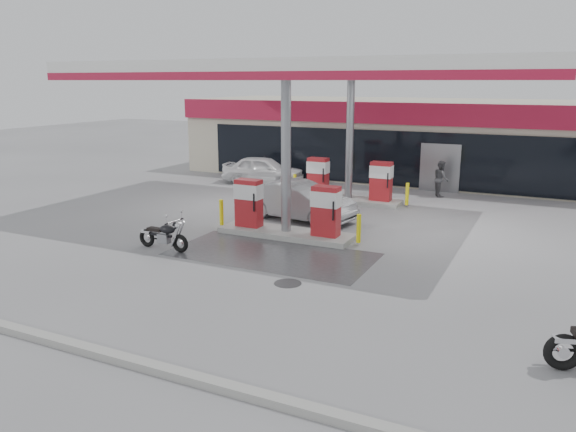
% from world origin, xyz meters
% --- Properties ---
extents(ground, '(90.00, 90.00, 0.00)m').
position_xyz_m(ground, '(0.00, 0.00, 0.00)').
color(ground, gray).
rests_on(ground, ground).
extents(wet_patch, '(6.00, 3.00, 0.00)m').
position_xyz_m(wet_patch, '(0.50, 0.00, 0.00)').
color(wet_patch, '#4C4C4F').
rests_on(wet_patch, ground).
extents(drain_cover, '(0.70, 0.70, 0.01)m').
position_xyz_m(drain_cover, '(2.00, -2.00, 0.00)').
color(drain_cover, '#38383A').
rests_on(drain_cover, ground).
extents(kerb, '(28.00, 0.25, 0.15)m').
position_xyz_m(kerb, '(0.00, -7.00, 0.07)').
color(kerb, gray).
rests_on(kerb, ground).
extents(store_building, '(22.00, 8.22, 4.00)m').
position_xyz_m(store_building, '(0.01, 15.94, 2.01)').
color(store_building, beige).
rests_on(store_building, ground).
extents(canopy, '(16.00, 10.02, 5.51)m').
position_xyz_m(canopy, '(0.00, 5.00, 5.27)').
color(canopy, silver).
rests_on(canopy, ground).
extents(pump_island_near, '(5.14, 1.30, 1.78)m').
position_xyz_m(pump_island_near, '(0.00, 2.00, 0.71)').
color(pump_island_near, '#9E9E99').
rests_on(pump_island_near, ground).
extents(pump_island_far, '(5.14, 1.30, 1.78)m').
position_xyz_m(pump_island_far, '(0.00, 8.00, 0.71)').
color(pump_island_far, '#9E9E99').
rests_on(pump_island_far, ground).
extents(parked_motorcycle, '(1.85, 0.71, 0.95)m').
position_xyz_m(parked_motorcycle, '(-2.64, -1.00, 0.42)').
color(parked_motorcycle, black).
rests_on(parked_motorcycle, ground).
extents(sedan_white, '(4.26, 2.35, 1.37)m').
position_xyz_m(sedan_white, '(-5.27, 10.20, 0.69)').
color(sedan_white, white).
rests_on(sedan_white, ground).
extents(attendant, '(0.86, 0.95, 1.59)m').
position_xyz_m(attendant, '(3.29, 10.80, 0.79)').
color(attendant, '#4C4C50').
rests_on(attendant, ground).
extents(hatchback_silver, '(4.45, 2.13, 1.41)m').
position_xyz_m(hatchback_silver, '(-0.55, 4.20, 0.70)').
color(hatchback_silver, gray).
rests_on(hatchback_silver, ground).
extents(parked_car_left, '(4.76, 1.97, 1.38)m').
position_xyz_m(parked_car_left, '(-6.10, 13.18, 0.69)').
color(parked_car_left, '#181A52').
rests_on(parked_car_left, ground).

